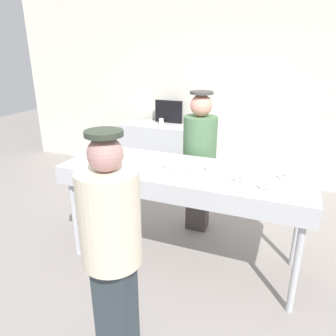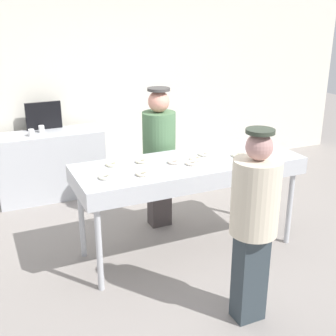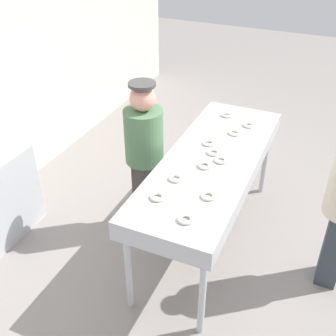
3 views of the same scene
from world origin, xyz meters
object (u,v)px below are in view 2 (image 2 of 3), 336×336
at_px(sugar_donut_1, 204,154).
at_px(paper_cup_0, 31,133).
at_px(sugar_donut_5, 142,174).
at_px(paper_cup_1, 42,129).
at_px(sugar_donut_9, 255,146).
at_px(customer_waiting, 254,216).
at_px(sugar_donut_4, 196,159).
at_px(sugar_donut_3, 260,155).
at_px(sugar_donut_8, 237,155).
at_px(prep_counter, 51,165).
at_px(menu_display, 44,116).
at_px(worker_baker, 159,149).
at_px(sugar_donut_0, 141,161).
at_px(sugar_donut_10, 112,164).
at_px(sugar_donut_2, 191,163).
at_px(sugar_donut_7, 174,162).
at_px(fryer_conveyor, 189,169).
at_px(sugar_donut_6, 105,177).

relative_size(sugar_donut_1, paper_cup_0, 1.33).
bearing_deg(sugar_donut_5, paper_cup_1, 103.66).
relative_size(sugar_donut_9, customer_waiting, 0.08).
bearing_deg(sugar_donut_1, sugar_donut_4, -146.68).
distance_m(sugar_donut_3, sugar_donut_8, 0.24).
bearing_deg(prep_counter, menu_display, 90.00).
bearing_deg(sugar_donut_9, worker_baker, 149.70).
relative_size(sugar_donut_0, prep_counter, 0.09).
bearing_deg(sugar_donut_10, prep_counter, 99.41).
bearing_deg(sugar_donut_2, sugar_donut_10, 158.17).
height_order(sugar_donut_3, prep_counter, sugar_donut_3).
bearing_deg(customer_waiting, sugar_donut_10, 117.12).
height_order(sugar_donut_9, sugar_donut_10, same).
relative_size(worker_baker, prep_counter, 1.17).
bearing_deg(worker_baker, prep_counter, -55.71).
bearing_deg(sugar_donut_7, sugar_donut_10, 162.32).
height_order(sugar_donut_4, prep_counter, sugar_donut_4).
distance_m(sugar_donut_1, sugar_donut_8, 0.34).
distance_m(worker_baker, paper_cup_1, 1.76).
relative_size(sugar_donut_2, worker_baker, 0.07).
relative_size(sugar_donut_3, sugar_donut_4, 1.00).
bearing_deg(sugar_donut_0, sugar_donut_9, -1.60).
relative_size(paper_cup_0, paper_cup_1, 1.00).
xyz_separation_m(sugar_donut_10, prep_counter, (-0.30, 1.82, -0.56)).
height_order(sugar_donut_7, worker_baker, worker_baker).
bearing_deg(worker_baker, menu_display, -59.54).
bearing_deg(sugar_donut_1, sugar_donut_10, 174.69).
bearing_deg(menu_display, sugar_donut_4, -63.19).
height_order(sugar_donut_3, sugar_donut_8, same).
bearing_deg(sugar_donut_3, sugar_donut_10, 166.98).
bearing_deg(sugar_donut_10, fryer_conveyor, -14.53).
bearing_deg(sugar_donut_0, sugar_donut_7, -28.76).
bearing_deg(sugar_donut_5, fryer_conveyor, 16.50).
height_order(worker_baker, prep_counter, worker_baker).
height_order(sugar_donut_10, menu_display, menu_display).
xyz_separation_m(sugar_donut_4, menu_display, (-1.12, 2.21, 0.07)).
relative_size(prep_counter, paper_cup_1, 15.24).
xyz_separation_m(sugar_donut_1, sugar_donut_5, (-0.79, -0.27, 0.00)).
height_order(paper_cup_1, menu_display, menu_display).
relative_size(sugar_donut_1, worker_baker, 0.07).
height_order(sugar_donut_4, sugar_donut_8, same).
bearing_deg(paper_cup_1, sugar_donut_2, -63.31).
height_order(sugar_donut_10, paper_cup_1, sugar_donut_10).
xyz_separation_m(worker_baker, prep_counter, (-1.00, 1.35, -0.49)).
height_order(fryer_conveyor, sugar_donut_6, sugar_donut_6).
bearing_deg(paper_cup_0, sugar_donut_2, -58.61).
height_order(sugar_donut_1, sugar_donut_5, same).
bearing_deg(sugar_donut_3, paper_cup_0, 133.88).
bearing_deg(paper_cup_1, worker_baker, -52.82).
height_order(sugar_donut_4, sugar_donut_9, same).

